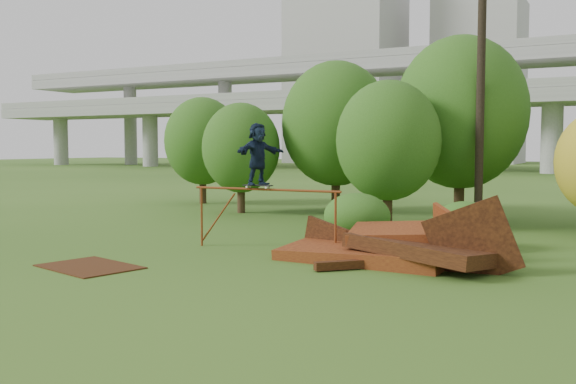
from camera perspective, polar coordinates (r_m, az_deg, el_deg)
The scene contains 17 objects.
ground at distance 14.92m, azimuth -0.88°, elevation -6.72°, with size 240.00×240.00×0.00m, color #2D5116.
scrap_pile at distance 15.73m, azimuth 9.38°, elevation -4.93°, with size 5.83×3.81×2.19m.
grind_rail at distance 17.10m, azimuth -2.06°, elevation -0.88°, with size 4.35×0.18×1.68m.
skateboard at distance 17.17m, azimuth -2.70°, elevation 0.58°, with size 0.82×0.24×0.09m.
skater at distance 17.14m, azimuth -2.71°, elevation 3.40°, with size 1.54×0.49×1.66m, color black.
flat_plate at distance 15.62m, azimuth -17.23°, elevation -6.36°, with size 2.27×1.62×0.03m, color #3D1F0D.
tree_0 at distance 27.11m, azimuth -4.21°, elevation 3.93°, with size 3.30×3.30×4.65m.
tree_1 at distance 27.55m, azimuth 4.29°, elevation 6.07°, with size 4.63×4.63×6.45m.
tree_2 at distance 22.35m, azimuth 8.89°, elevation 4.53°, with size 3.61×3.61×5.08m.
tree_3 at distance 25.33m, azimuth 15.09°, elevation 6.83°, with size 5.04×5.04×6.99m.
tree_6 at distance 31.91m, azimuth -7.62°, elevation 4.50°, with size 3.75×3.75×5.24m.
shrub_left at distance 19.40m, azimuth 6.14°, elevation -2.15°, with size 2.03×1.88×1.41m, color #224412.
shrub_right at distance 18.10m, azimuth 15.46°, elevation -2.87°, with size 1.85×1.69×1.31m, color #224412.
utility_pole at distance 22.89m, azimuth 16.75°, elevation 8.85°, with size 1.40×0.28×9.41m.
freeway_overpass at distance 76.47m, azimuth 22.74°, elevation 9.35°, with size 160.00×15.00×13.70m.
building_left at distance 117.80m, azimuth 5.24°, elevation 11.16°, with size 18.00×16.00×35.00m, color #9E9E99.
building_right at distance 117.68m, azimuth 16.65°, elevation 9.31°, with size 14.00×14.00×28.00m, color #9E9E99.
Camera 1 is at (7.05, -12.85, 2.77)m, focal length 40.00 mm.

